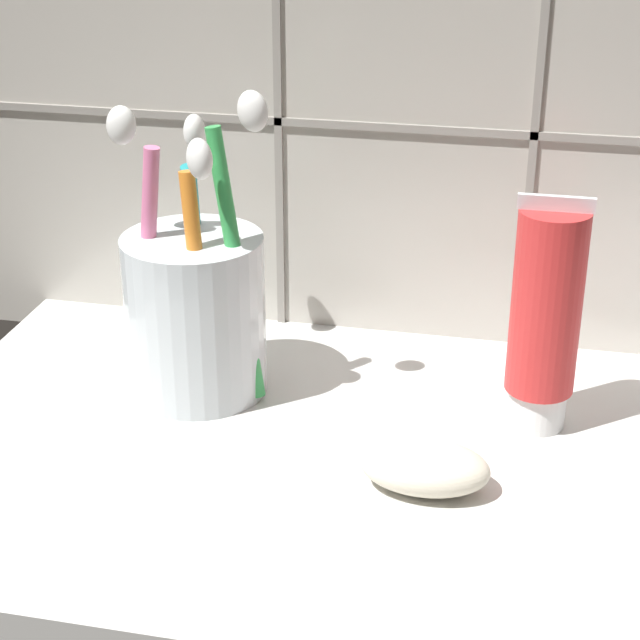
% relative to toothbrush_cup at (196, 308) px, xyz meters
% --- Properties ---
extents(sink_counter, '(0.63, 0.32, 0.02)m').
position_rel_toothbrush_cup_xyz_m(sink_counter, '(0.17, -0.05, -0.06)').
color(sink_counter, silver).
rests_on(sink_counter, ground).
extents(tile_wall_backsplash, '(0.73, 0.02, 0.42)m').
position_rel_toothbrush_cup_xyz_m(tile_wall_backsplash, '(0.17, 0.11, 0.14)').
color(tile_wall_backsplash, '#B7B2A8').
rests_on(tile_wall_backsplash, ground).
extents(toothbrush_cup, '(0.10, 0.10, 0.19)m').
position_rel_toothbrush_cup_xyz_m(toothbrush_cup, '(0.00, 0.00, 0.00)').
color(toothbrush_cup, silver).
rests_on(toothbrush_cup, sink_counter).
extents(toothpaste_tube, '(0.04, 0.04, 0.14)m').
position_rel_toothbrush_cup_xyz_m(toothpaste_tube, '(0.20, -0.00, 0.01)').
color(toothpaste_tube, white).
rests_on(toothpaste_tube, sink_counter).
extents(soap_bar, '(0.07, 0.04, 0.03)m').
position_rel_toothbrush_cup_xyz_m(soap_bar, '(0.15, -0.08, -0.04)').
color(soap_bar, silver).
rests_on(soap_bar, sink_counter).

